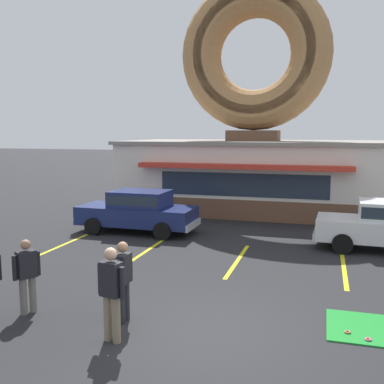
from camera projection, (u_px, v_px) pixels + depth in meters
ground_plane at (204, 334)px, 8.47m from camera, size 160.00×160.00×0.00m
donut_shop_building at (253, 133)px, 21.58m from camera, size 12.30×6.75×10.96m
mini_donut_near_left at (347, 332)px, 8.45m from camera, size 0.13×0.13×0.04m
mini_donut_mid_centre at (368, 339)px, 8.15m from camera, size 0.13×0.13×0.04m
car_navy at (138, 210)px, 16.93m from camera, size 4.58×2.02×1.60m
pedestrian_hooded_kid at (111, 290)px, 8.05m from camera, size 0.58×0.32×1.75m
pedestrian_clipboard_woman at (123, 278)px, 8.91m from camera, size 0.24×0.60×1.65m
pedestrian_beanie_man at (27, 273)px, 9.34m from camera, size 0.40×0.53×1.58m
trash_bin at (135, 203)px, 20.89m from camera, size 0.57×0.57×0.97m
parking_stripe_far_left at (60, 246)px, 14.99m from camera, size 0.12×3.60×0.01m
parking_stripe_left at (144, 253)px, 14.15m from camera, size 0.12×3.60×0.01m
parking_stripe_mid_left at (238, 260)px, 13.30m from camera, size 0.12×3.60×0.01m
parking_stripe_centre at (344, 269)px, 12.46m from camera, size 0.12×3.60×0.01m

